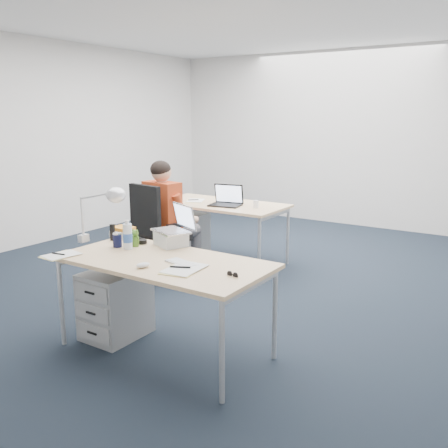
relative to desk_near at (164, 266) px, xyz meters
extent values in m
plane|color=black|center=(-0.62, 1.68, -0.68)|extent=(7.00, 7.00, 0.00)
cube|color=beige|center=(-0.62, 5.18, 0.72)|extent=(6.00, 0.02, 2.80)
cube|color=beige|center=(-3.62, 1.68, 0.72)|extent=(0.02, 7.00, 2.80)
cube|color=white|center=(-0.62, 1.68, 2.12)|extent=(6.00, 7.00, 0.01)
cube|color=#D9AF7D|center=(0.00, 0.00, 0.03)|extent=(1.60, 0.80, 0.03)
cylinder|color=#B7BABC|center=(-0.75, -0.35, -0.33)|extent=(0.04, 0.04, 0.70)
cylinder|color=#B7BABC|center=(0.75, -0.35, -0.33)|extent=(0.04, 0.04, 0.70)
cylinder|color=#B7BABC|center=(-0.75, 0.35, -0.33)|extent=(0.04, 0.04, 0.70)
cylinder|color=#B7BABC|center=(0.75, 0.35, -0.33)|extent=(0.04, 0.04, 0.70)
cube|color=#D9AF7D|center=(-0.99, 2.23, 0.03)|extent=(1.60, 0.80, 0.03)
cylinder|color=#B7BABC|center=(-1.74, 1.88, -0.33)|extent=(0.04, 0.04, 0.70)
cylinder|color=#B7BABC|center=(-0.24, 1.88, -0.33)|extent=(0.04, 0.04, 0.70)
cylinder|color=#B7BABC|center=(-1.74, 2.58, -0.33)|extent=(0.04, 0.04, 0.70)
cylinder|color=#B7BABC|center=(-0.24, 2.58, -0.33)|extent=(0.04, 0.04, 0.70)
cylinder|color=black|center=(-1.11, 1.30, -0.42)|extent=(0.05, 0.05, 0.42)
cube|color=black|center=(-1.11, 1.30, -0.20)|extent=(0.52, 0.52, 0.07)
cube|color=black|center=(-1.14, 1.07, 0.13)|extent=(0.44, 0.12, 0.52)
cube|color=#B53B19|center=(-1.11, 1.30, 0.12)|extent=(0.43, 0.26, 0.56)
sphere|color=tan|center=(-1.11, 1.30, 0.51)|extent=(0.21, 0.21, 0.21)
cube|color=#929496|center=(-0.52, 0.00, -0.41)|extent=(0.40, 0.50, 0.55)
cube|color=#929496|center=(-1.46, 2.17, -0.41)|extent=(0.40, 0.50, 0.55)
cube|color=white|center=(0.18, -0.01, 0.05)|extent=(0.28, 0.17, 0.01)
ellipsoid|color=white|center=(0.01, -0.23, 0.06)|extent=(0.10, 0.12, 0.04)
cylinder|color=#121538|center=(-0.55, 0.08, 0.11)|extent=(0.09, 0.09, 0.12)
cylinder|color=silver|center=(-0.43, 0.08, 0.16)|extent=(0.08, 0.08, 0.23)
cube|color=silver|center=(-0.75, 0.35, 0.09)|extent=(0.21, 0.16, 0.09)
cube|color=black|center=(-0.73, 0.20, 0.12)|extent=(0.04, 0.03, 0.14)
cube|color=#FDEC92|center=(-0.73, -0.35, 0.05)|extent=(0.21, 0.28, 0.01)
cube|color=#FDEC92|center=(0.27, -0.12, 0.05)|extent=(0.26, 0.34, 0.01)
cylinder|color=white|center=(-0.47, 2.19, 0.09)|extent=(0.08, 0.08, 0.09)
cube|color=white|center=(-1.33, 2.18, 0.05)|extent=(0.30, 0.34, 0.01)
camera|label=1|loc=(2.31, -2.71, 1.09)|focal=40.00mm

